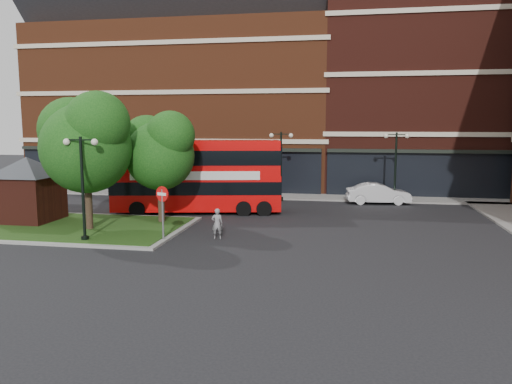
% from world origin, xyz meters
% --- Properties ---
extents(ground, '(120.00, 120.00, 0.00)m').
position_xyz_m(ground, '(0.00, 0.00, 0.00)').
color(ground, black).
rests_on(ground, ground).
extents(pavement_far, '(44.00, 3.00, 0.12)m').
position_xyz_m(pavement_far, '(0.00, 16.50, 0.06)').
color(pavement_far, slate).
rests_on(pavement_far, ground).
extents(terrace_far_left, '(26.00, 12.00, 14.00)m').
position_xyz_m(terrace_far_left, '(-8.00, 24.00, 7.00)').
color(terrace_far_left, brown).
rests_on(terrace_far_left, ground).
extents(terrace_far_right, '(18.00, 12.00, 16.00)m').
position_xyz_m(terrace_far_right, '(14.00, 24.00, 8.00)').
color(terrace_far_right, '#471911').
rests_on(terrace_far_right, ground).
extents(traffic_island, '(12.60, 7.60, 0.15)m').
position_xyz_m(traffic_island, '(-8.00, 3.00, 0.07)').
color(traffic_island, gray).
rests_on(traffic_island, ground).
extents(kiosk, '(6.51, 6.51, 3.60)m').
position_xyz_m(kiosk, '(-11.00, 4.00, 2.32)').
color(kiosk, '#471911').
rests_on(kiosk, traffic_island).
extents(tree_island_west, '(5.40, 4.71, 7.21)m').
position_xyz_m(tree_island_west, '(-6.60, 2.58, 4.79)').
color(tree_island_west, '#2D2116').
rests_on(tree_island_west, ground).
extents(tree_island_east, '(4.46, 3.90, 6.29)m').
position_xyz_m(tree_island_east, '(-3.58, 5.06, 4.24)').
color(tree_island_east, '#2D2116').
rests_on(tree_island_east, ground).
extents(lamp_island, '(1.72, 0.36, 5.00)m').
position_xyz_m(lamp_island, '(-5.50, 0.20, 2.83)').
color(lamp_island, black).
rests_on(lamp_island, ground).
extents(lamp_far_left, '(1.72, 0.36, 5.00)m').
position_xyz_m(lamp_far_left, '(2.00, 14.50, 2.83)').
color(lamp_far_left, black).
rests_on(lamp_far_left, ground).
extents(lamp_far_right, '(1.72, 0.36, 5.00)m').
position_xyz_m(lamp_far_right, '(10.00, 14.50, 2.83)').
color(lamp_far_right, black).
rests_on(lamp_far_right, ground).
extents(bus, '(10.72, 4.41, 3.99)m').
position_xyz_m(bus, '(-2.59, 8.88, 2.62)').
color(bus, red).
rests_on(bus, ground).
extents(woman, '(0.62, 0.48, 1.51)m').
position_xyz_m(woman, '(0.50, 2.00, 0.76)').
color(woman, gray).
rests_on(woman, ground).
extents(car_silver, '(4.27, 1.90, 1.43)m').
position_xyz_m(car_silver, '(-5.78, 14.50, 0.71)').
color(car_silver, '#A6A8AD').
rests_on(car_silver, ground).
extents(car_white, '(4.54, 2.03, 1.45)m').
position_xyz_m(car_white, '(8.90, 14.50, 0.72)').
color(car_white, white).
rests_on(car_white, ground).
extents(no_entry_sign, '(0.71, 0.32, 2.67)m').
position_xyz_m(no_entry_sign, '(-1.89, 1.00, 1.90)').
color(no_entry_sign, slate).
rests_on(no_entry_sign, ground).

